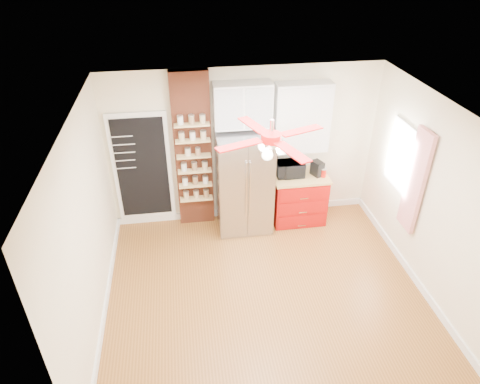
{
  "coord_description": "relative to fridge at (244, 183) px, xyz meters",
  "views": [
    {
      "loc": [
        -1.02,
        -4.39,
        4.5
      ],
      "look_at": [
        -0.23,
        0.9,
        1.16
      ],
      "focal_mm": 32.0,
      "sensor_mm": 36.0,
      "label": 1
    }
  ],
  "objects": [
    {
      "name": "brick_pillar",
      "position": [
        -0.8,
        0.29,
        0.48
      ],
      "size": [
        0.6,
        0.16,
        2.7
      ],
      "primitive_type": "cube",
      "color": "brown",
      "rests_on": "floor"
    },
    {
      "name": "canister_left",
      "position": [
        1.34,
        -0.05,
        0.1
      ],
      "size": [
        0.11,
        0.11,
        0.14
      ],
      "primitive_type": "cylinder",
      "rotation": [
        0.0,
        0.0,
        -0.21
      ],
      "color": "#B01309",
      "rests_on": "red_cabinet"
    },
    {
      "name": "pantry_jar_oats",
      "position": [
        -0.89,
        0.15,
        0.56
      ],
      "size": [
        0.09,
        0.09,
        0.12
      ],
      "primitive_type": "cylinder",
      "rotation": [
        0.0,
        0.0,
        0.04
      ],
      "color": "beige",
      "rests_on": "brick_pillar"
    },
    {
      "name": "pantry_jar_beans",
      "position": [
        -0.73,
        0.14,
        0.56
      ],
      "size": [
        0.1,
        0.1,
        0.12
      ],
      "primitive_type": "cylinder",
      "rotation": [
        0.0,
        0.0,
        0.27
      ],
      "color": "#9C744F",
      "rests_on": "brick_pillar"
    },
    {
      "name": "wall_front",
      "position": [
        0.05,
        -3.63,
        0.48
      ],
      "size": [
        4.5,
        0.02,
        2.7
      ],
      "primitive_type": "cube",
      "color": "#F4ECC4",
      "rests_on": "floor"
    },
    {
      "name": "ceiling_fan",
      "position": [
        0.05,
        -1.63,
        1.55
      ],
      "size": [
        1.4,
        1.4,
        0.44
      ],
      "color": "silver",
      "rests_on": "ceiling"
    },
    {
      "name": "window",
      "position": [
        2.28,
        -0.73,
        0.68
      ],
      "size": [
        0.04,
        0.75,
        1.05
      ],
      "primitive_type": "cube",
      "color": "white",
      "rests_on": "wall_right"
    },
    {
      "name": "chalkboard",
      "position": [
        -1.65,
        0.33,
        0.23
      ],
      "size": [
        0.95,
        0.05,
        1.95
      ],
      "color": "white",
      "rests_on": "wall_back"
    },
    {
      "name": "wall_back",
      "position": [
        0.05,
        0.37,
        0.48
      ],
      "size": [
        4.5,
        0.02,
        2.7
      ],
      "primitive_type": "cube",
      "color": "#F4ECC4",
      "rests_on": "floor"
    },
    {
      "name": "floor",
      "position": [
        0.05,
        -1.63,
        -0.88
      ],
      "size": [
        4.5,
        4.5,
        0.0
      ],
      "primitive_type": "plane",
      "color": "brown",
      "rests_on": "ground"
    },
    {
      "name": "toaster_oven",
      "position": [
        0.79,
        0.08,
        0.15
      ],
      "size": [
        0.47,
        0.32,
        0.26
      ],
      "primitive_type": "imported",
      "rotation": [
        0.0,
        0.0,
        0.01
      ],
      "color": "black",
      "rests_on": "red_cabinet"
    },
    {
      "name": "curtain",
      "position": [
        2.23,
        -1.28,
        0.57
      ],
      "size": [
        0.06,
        0.4,
        1.55
      ],
      "primitive_type": "cube",
      "color": "red",
      "rests_on": "wall_right"
    },
    {
      "name": "upper_shelf_unit",
      "position": [
        0.97,
        0.22,
        1.0
      ],
      "size": [
        0.9,
        0.3,
        1.15
      ],
      "primitive_type": "cube",
      "color": "white",
      "rests_on": "wall_back"
    },
    {
      "name": "ceiling",
      "position": [
        0.05,
        -1.63,
        1.83
      ],
      "size": [
        4.5,
        4.5,
        0.0
      ],
      "primitive_type": "plane",
      "color": "white",
      "rests_on": "wall_back"
    },
    {
      "name": "coffee_maker",
      "position": [
        1.25,
        0.03,
        0.15
      ],
      "size": [
        0.21,
        0.25,
        0.25
      ],
      "primitive_type": "cube",
      "rotation": [
        0.0,
        0.0,
        0.38
      ],
      "color": "black",
      "rests_on": "red_cabinet"
    },
    {
      "name": "canister_right",
      "position": [
        1.34,
        0.02,
        0.1
      ],
      "size": [
        0.12,
        0.12,
        0.15
      ],
      "primitive_type": "cylinder",
      "rotation": [
        0.0,
        0.0,
        0.15
      ],
      "color": "red",
      "rests_on": "red_cabinet"
    },
    {
      "name": "fridge",
      "position": [
        0.0,
        0.0,
        0.0
      ],
      "size": [
        0.9,
        0.7,
        1.75
      ],
      "primitive_type": "cube",
      "color": "#ABAAAF",
      "rests_on": "floor"
    },
    {
      "name": "wall_left",
      "position": [
        -2.2,
        -1.63,
        0.48
      ],
      "size": [
        0.02,
        4.0,
        2.7
      ],
      "primitive_type": "cube",
      "color": "#F4ECC4",
      "rests_on": "floor"
    },
    {
      "name": "red_cabinet",
      "position": [
        0.97,
        0.05,
        -0.42
      ],
      "size": [
        0.94,
        0.64,
        0.9
      ],
      "color": "#9E0C09",
      "rests_on": "floor"
    },
    {
      "name": "wall_right",
      "position": [
        2.3,
        -1.63,
        0.48
      ],
      "size": [
        0.02,
        4.0,
        2.7
      ],
      "primitive_type": "cube",
      "color": "#F4ECC4",
      "rests_on": "floor"
    },
    {
      "name": "upper_glass_cabinet",
      "position": [
        0.0,
        0.2,
        1.27
      ],
      "size": [
        0.9,
        0.35,
        0.7
      ],
      "primitive_type": "cube",
      "color": "white",
      "rests_on": "wall_back"
    }
  ]
}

